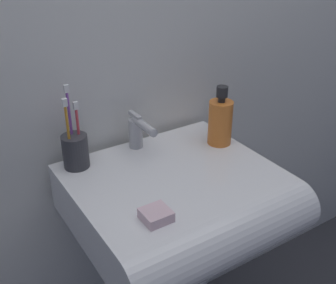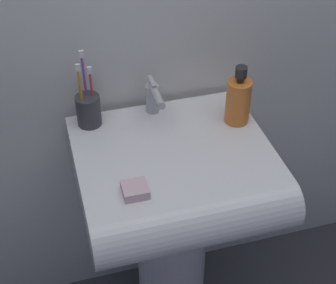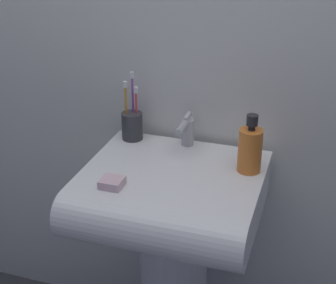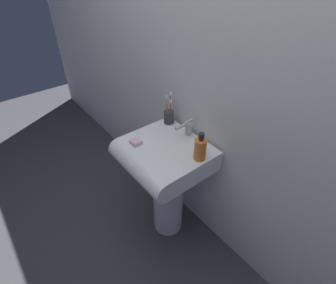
% 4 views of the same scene
% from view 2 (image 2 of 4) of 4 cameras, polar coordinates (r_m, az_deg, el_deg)
% --- Properties ---
extents(sink_pedestal, '(0.22, 0.22, 0.65)m').
position_cam_2_polar(sink_pedestal, '(1.69, 0.39, -12.56)').
color(sink_pedestal, white).
rests_on(sink_pedestal, ground).
extents(sink_basin, '(0.51, 0.48, 0.13)m').
position_cam_2_polar(sink_basin, '(1.36, 1.05, -4.01)').
color(sink_basin, white).
rests_on(sink_basin, sink_pedestal).
extents(faucet, '(0.04, 0.13, 0.10)m').
position_cam_2_polar(faucet, '(1.44, -1.62, 4.99)').
color(faucet, '#B7B7BC').
rests_on(faucet, sink_basin).
extents(toothbrush_cup, '(0.07, 0.07, 0.22)m').
position_cam_2_polar(toothbrush_cup, '(1.43, -8.82, 3.65)').
color(toothbrush_cup, '#38383D').
rests_on(toothbrush_cup, sink_basin).
extents(soap_bottle, '(0.07, 0.07, 0.17)m').
position_cam_2_polar(soap_bottle, '(1.42, 7.80, 4.63)').
color(soap_bottle, orange).
rests_on(soap_bottle, sink_basin).
extents(bar_soap, '(0.06, 0.06, 0.02)m').
position_cam_2_polar(bar_soap, '(1.22, -3.67, -5.31)').
color(bar_soap, silver).
rests_on(bar_soap, sink_basin).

